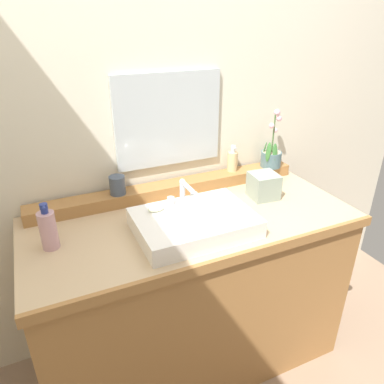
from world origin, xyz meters
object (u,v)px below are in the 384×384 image
(sink_basin, at_px, (195,223))
(lotion_bottle, at_px, (48,229))
(potted_plant, at_px, (271,155))
(tissue_box, at_px, (264,186))
(soap_bar, at_px, (156,208))
(tumbler_cup, at_px, (117,185))
(soap_dispenser, at_px, (232,161))

(sink_basin, bearing_deg, lotion_bottle, 166.92)
(potted_plant, xyz_separation_m, tissue_box, (-0.19, -0.21, -0.07))
(soap_bar, distance_m, tumbler_cup, 0.28)
(lotion_bottle, bearing_deg, tumbler_cup, 35.70)
(potted_plant, bearing_deg, soap_bar, -161.61)
(soap_bar, xyz_separation_m, lotion_bottle, (-0.43, 0.03, -0.01))
(potted_plant, height_order, soap_dispenser, potted_plant)
(soap_dispenser, relative_size, lotion_bottle, 0.74)
(soap_bar, relative_size, potted_plant, 0.22)
(soap_dispenser, bearing_deg, tissue_box, -80.13)
(potted_plant, distance_m, soap_dispenser, 0.23)
(sink_basin, height_order, lotion_bottle, lotion_bottle)
(tumbler_cup, xyz_separation_m, tissue_box, (0.68, -0.21, -0.04))
(sink_basin, relative_size, soap_bar, 6.95)
(soap_bar, relative_size, soap_dispenser, 0.49)
(tissue_box, bearing_deg, soap_bar, -175.13)
(sink_basin, bearing_deg, soap_bar, 142.05)
(soap_bar, bearing_deg, potted_plant, 18.39)
(sink_basin, relative_size, soap_dispenser, 3.41)
(tumbler_cup, bearing_deg, tissue_box, -17.54)
(soap_bar, bearing_deg, tissue_box, 4.87)
(tumbler_cup, bearing_deg, soap_dispenser, 2.25)
(sink_basin, relative_size, tissue_box, 3.74)
(soap_dispenser, height_order, tumbler_cup, soap_dispenser)
(sink_basin, distance_m, tissue_box, 0.47)
(soap_bar, relative_size, lotion_bottle, 0.36)
(potted_plant, height_order, tumbler_cup, potted_plant)
(potted_plant, bearing_deg, tumbler_cup, 179.42)
(tissue_box, bearing_deg, tumbler_cup, 162.46)
(soap_bar, xyz_separation_m, potted_plant, (0.77, 0.25, 0.04))
(potted_plant, distance_m, tumbler_cup, 0.86)
(lotion_bottle, height_order, tissue_box, lotion_bottle)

